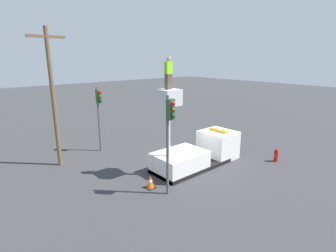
% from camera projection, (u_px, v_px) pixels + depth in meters
% --- Properties ---
extents(ground_plane, '(120.00, 120.00, 0.00)m').
position_uv_depth(ground_plane, '(191.00, 167.00, 17.12)').
color(ground_plane, '#38383A').
extents(bucket_truck, '(6.42, 2.34, 5.22)m').
position_uv_depth(bucket_truck, '(197.00, 152.00, 17.23)').
color(bucket_truck, black).
rests_on(bucket_truck, ground).
extents(worker, '(0.40, 0.26, 1.75)m').
position_uv_depth(worker, '(168.00, 73.00, 14.31)').
color(worker, brown).
rests_on(worker, bucket_truck).
extents(traffic_light_pole, '(0.34, 0.57, 5.19)m').
position_uv_depth(traffic_light_pole, '(169.00, 127.00, 12.73)').
color(traffic_light_pole, '#515156').
rests_on(traffic_light_pole, ground).
extents(traffic_light_across, '(0.34, 0.57, 4.88)m').
position_uv_depth(traffic_light_across, '(99.00, 107.00, 19.12)').
color(traffic_light_across, '#515156').
rests_on(traffic_light_across, ground).
extents(fire_hydrant, '(0.51, 0.27, 0.92)m').
position_uv_depth(fire_hydrant, '(276.00, 155.00, 17.91)').
color(fire_hydrant, red).
rests_on(fire_hydrant, ground).
extents(traffic_cone_rear, '(0.52, 0.52, 0.73)m').
position_uv_depth(traffic_cone_rear, '(150.00, 182.00, 14.30)').
color(traffic_cone_rear, black).
rests_on(traffic_cone_rear, ground).
extents(utility_pole, '(2.20, 0.26, 8.74)m').
position_uv_depth(utility_pole, '(53.00, 95.00, 16.29)').
color(utility_pole, brown).
rests_on(utility_pole, ground).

